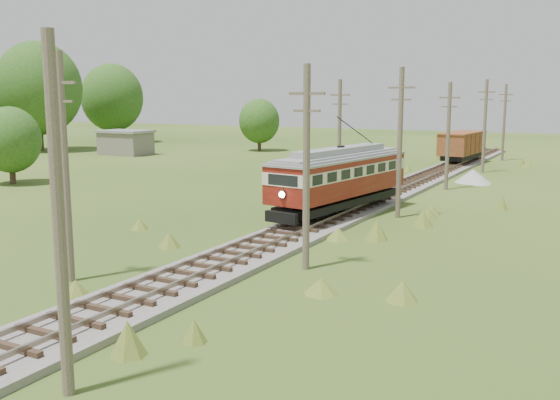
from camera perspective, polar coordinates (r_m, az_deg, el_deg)
The scene contains 17 objects.
railbed_main at distance 42.43m, azimuth 7.81°, elevation -0.26°, with size 3.60×96.00×0.57m.
streetcar at distance 38.00m, azimuth 5.55°, elevation 2.32°, with size 4.45×12.31×5.57m.
gondola at distance 70.36m, azimuth 16.32°, elevation 4.88°, with size 3.46×9.05×2.95m.
gravel_pile at distance 55.62m, azimuth 17.31°, elevation 2.05°, with size 3.16×3.35×1.15m.
utility_pole_r_1 at distance 15.61m, azimuth -19.58°, elevation -1.74°, with size 0.30×0.30×8.80m.
utility_pole_r_2 at distance 25.96m, azimuth 2.43°, elevation 3.12°, with size 1.60×0.30×8.60m.
utility_pole_r_3 at distance 38.05m, azimuth 10.90°, elevation 5.27°, with size 1.60×0.30×9.00m.
utility_pole_r_4 at distance 50.65m, azimuth 15.12°, elevation 5.77°, with size 1.60×0.30×8.40m.
utility_pole_r_5 at distance 63.28m, azimuth 18.21°, elevation 6.52°, with size 1.60×0.30×8.90m.
utility_pole_r_6 at distance 76.13m, azimuth 19.81°, elevation 6.77°, with size 1.60×0.30×8.70m.
utility_pole_l_a at distance 25.59m, azimuth -19.06°, elevation 2.98°, with size 1.60×0.30×9.00m.
utility_pole_l_b at distance 49.16m, azimuth 5.45°, elevation 6.07°, with size 1.60×0.30×8.60m.
tree_left_4 at distance 90.59m, azimuth -21.21°, elevation 9.50°, with size 11.34×11.34×14.61m.
tree_left_5 at distance 103.13m, azimuth -15.09°, elevation 9.03°, with size 9.66×9.66×12.44m.
tree_mid_a at distance 84.75m, azimuth -1.91°, elevation 7.23°, with size 5.46×5.46×7.03m.
tree_mid_c at distance 56.90m, azimuth -23.45°, elevation 5.07°, with size 5.04×5.04×6.49m.
shed at distance 81.45m, azimuth -13.93°, elevation 5.14°, with size 6.40×4.40×3.10m.
Camera 1 is at (14.54, -5.23, 7.28)m, focal length 40.00 mm.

